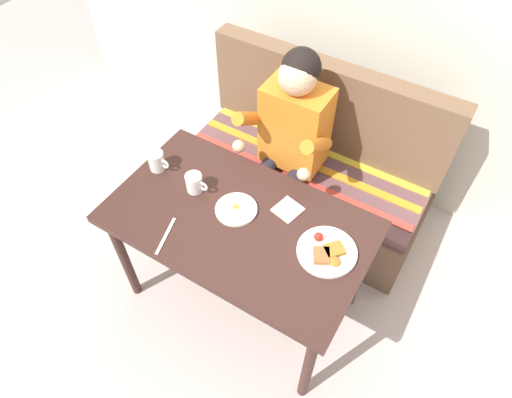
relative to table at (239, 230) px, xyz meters
name	(u,v)px	position (x,y,z in m)	size (l,w,h in m)	color
ground_plane	(242,295)	(0.00, 0.00, -0.65)	(8.00, 8.00, 0.00)	#BBA9A4
table	(239,230)	(0.00, 0.00, 0.00)	(1.20, 0.70, 0.73)	#371F1A
couch	(308,174)	(0.00, 0.76, -0.32)	(1.44, 0.56, 1.00)	brown
person	(289,137)	(-0.07, 0.59, 0.09)	(0.45, 0.61, 1.21)	orange
plate_breakfast	(327,251)	(0.42, 0.04, 0.09)	(0.26, 0.26, 0.05)	white
plate_eggs	(236,209)	(-0.04, 0.04, 0.09)	(0.19, 0.19, 0.04)	white
coffee_mug	(157,161)	(-0.51, 0.06, 0.13)	(0.12, 0.08, 0.10)	white
coffee_mug_second	(195,183)	(-0.27, 0.04, 0.13)	(0.12, 0.08, 0.09)	white
napkin	(288,210)	(0.16, 0.16, 0.09)	(0.11, 0.12, 0.01)	silver
knife	(166,236)	(-0.22, -0.24, 0.08)	(0.01, 0.20, 0.01)	silver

